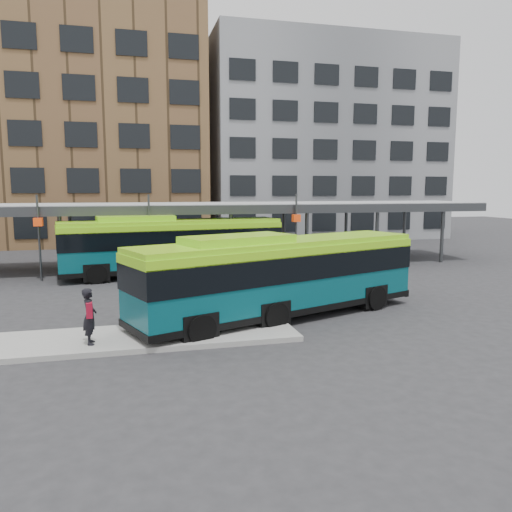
% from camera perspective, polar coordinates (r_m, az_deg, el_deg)
% --- Properties ---
extents(ground, '(120.00, 120.00, 0.00)m').
position_cam_1_polar(ground, '(20.95, -2.60, -6.46)').
color(ground, '#28282B').
rests_on(ground, ground).
extents(boarding_island, '(14.00, 3.00, 0.18)m').
position_cam_1_polar(boarding_island, '(17.71, -18.51, -9.22)').
color(boarding_island, gray).
rests_on(boarding_island, ground).
extents(canopy, '(40.00, 6.53, 4.80)m').
position_cam_1_polar(canopy, '(33.04, -7.22, 5.53)').
color(canopy, '#999B9E').
rests_on(canopy, ground).
extents(building_brick, '(26.00, 14.00, 22.00)m').
position_cam_1_polar(building_brick, '(52.59, -21.14, 13.61)').
color(building_brick, brown).
rests_on(building_brick, ground).
extents(building_grey, '(24.00, 14.00, 20.00)m').
position_cam_1_polar(building_grey, '(55.86, 7.15, 12.65)').
color(building_grey, slate).
rests_on(building_grey, ground).
extents(bus_front, '(12.51, 6.83, 3.41)m').
position_cam_1_polar(bus_front, '(19.74, 2.82, -2.06)').
color(bus_front, '#074A53').
rests_on(bus_front, ground).
extents(bus_rear, '(13.25, 4.59, 3.58)m').
position_cam_1_polar(bus_rear, '(30.14, -9.56, 1.39)').
color(bus_rear, '#074A53').
rests_on(bus_rear, ground).
extents(pedestrian, '(0.48, 0.70, 1.82)m').
position_cam_1_polar(pedestrian, '(16.86, -18.48, -6.50)').
color(pedestrian, black).
rests_on(pedestrian, boarding_island).
extents(bike_rack, '(5.48, 1.15, 1.08)m').
position_cam_1_polar(bike_rack, '(36.26, 13.31, 0.15)').
color(bike_rack, slate).
rests_on(bike_rack, ground).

